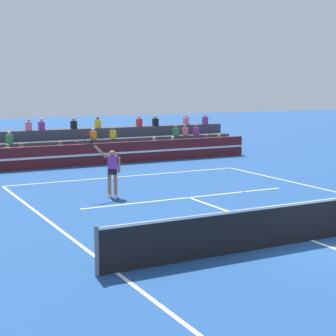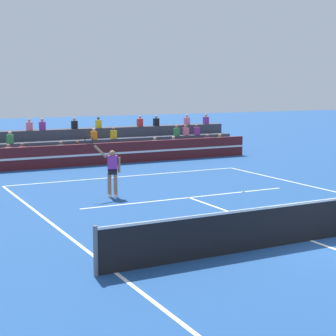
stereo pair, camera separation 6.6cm
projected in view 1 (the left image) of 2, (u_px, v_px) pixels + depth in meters
The scene contains 7 objects.
ground_plane at pixel (311, 240), 14.68m from camera, with size 120.00×120.00×0.00m, color navy.
court_lines at pixel (311, 240), 14.68m from camera, with size 11.10×23.90×0.01m.
tennis_net at pixel (312, 220), 14.60m from camera, with size 12.00×0.10×1.10m.
sponsor_banner_wall at pixel (95, 154), 28.62m from camera, with size 18.00×0.26×1.10m.
bleacher_stand at pixel (79, 147), 30.83m from camera, with size 18.73×2.85×2.28m.
tennis_player at pixel (112, 170), 20.28m from camera, with size 1.25×0.64×2.31m.
tennis_ball at pixel (243, 191), 21.37m from camera, with size 0.07×0.07×0.07m, color #C6DB33.
Camera 1 is at (-9.97, -10.85, 4.02)m, focal length 60.00 mm.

